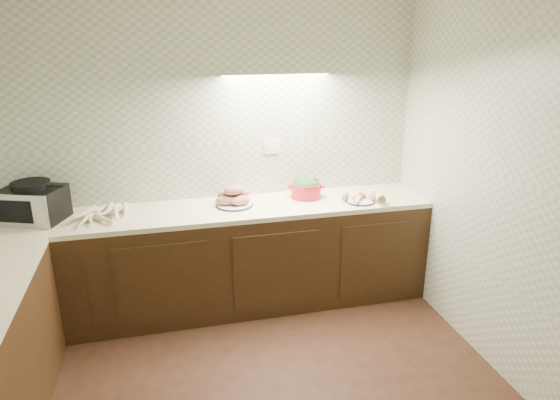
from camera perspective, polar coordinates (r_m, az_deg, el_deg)
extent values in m
cube|color=#96A986|center=(4.23, -8.23, 5.34)|extent=(3.60, 0.05, 2.60)
cube|color=#96A986|center=(3.32, 27.75, -0.58)|extent=(0.05, 3.60, 2.60)
cube|color=beige|center=(4.32, -0.95, 6.11)|extent=(0.13, 0.01, 0.12)
cube|color=black|center=(4.26, -7.29, -6.95)|extent=(3.60, 0.60, 0.86)
cube|color=#F7F4C0|center=(4.09, -7.55, -1.28)|extent=(3.60, 0.60, 0.04)
cube|color=black|center=(4.20, -26.33, -0.43)|extent=(0.52, 0.45, 0.26)
cube|color=#ACABB0|center=(4.08, -27.56, -1.20)|extent=(0.40, 0.16, 0.26)
cube|color=black|center=(4.08, -27.56, -1.20)|extent=(0.26, 0.11, 0.17)
cylinder|color=black|center=(4.16, -26.63, 1.55)|extent=(0.36, 0.36, 0.05)
cone|color=beige|center=(4.06, -21.06, -1.87)|extent=(0.06, 0.25, 0.05)
cone|color=beige|center=(3.97, -17.53, -1.93)|extent=(0.14, 0.24, 0.06)
cone|color=beige|center=(4.08, -20.83, -1.77)|extent=(0.23, 0.22, 0.05)
cone|color=beige|center=(4.03, -17.40, -1.54)|extent=(0.12, 0.27, 0.06)
cone|color=beige|center=(4.16, -21.38, -1.47)|extent=(0.13, 0.21, 0.05)
cone|color=beige|center=(4.16, -20.52, -1.25)|extent=(0.27, 0.21, 0.06)
cone|color=beige|center=(3.96, -18.90, -2.06)|extent=(0.24, 0.24, 0.06)
cone|color=beige|center=(4.08, -18.61, -1.05)|extent=(0.11, 0.23, 0.06)
cone|color=beige|center=(3.97, -17.74, -1.58)|extent=(0.16, 0.22, 0.05)
cone|color=beige|center=(4.03, -18.32, -1.41)|extent=(0.18, 0.23, 0.05)
cone|color=beige|center=(4.10, -21.22, -1.39)|extent=(0.22, 0.24, 0.06)
cylinder|color=#15133B|center=(4.13, -5.24, -0.56)|extent=(0.31, 0.31, 0.01)
cylinder|color=silver|center=(4.13, -5.24, -0.54)|extent=(0.29, 0.29, 0.02)
ellipsoid|color=tan|center=(4.10, -6.19, -0.04)|extent=(0.18, 0.12, 0.08)
ellipsoid|color=tan|center=(4.08, -4.49, -0.04)|extent=(0.18, 0.12, 0.08)
ellipsoid|color=tan|center=(4.17, -5.26, 0.33)|extent=(0.18, 0.12, 0.08)
ellipsoid|color=tan|center=(4.13, -5.89, 0.80)|extent=(0.18, 0.12, 0.08)
ellipsoid|color=tan|center=(4.14, -4.67, 0.88)|extent=(0.18, 0.12, 0.08)
ellipsoid|color=tan|center=(4.08, -5.30, 1.14)|extent=(0.18, 0.12, 0.08)
cylinder|color=black|center=(4.23, -6.11, 0.20)|extent=(0.15, 0.15, 0.06)
sphere|color=maroon|center=(4.22, -6.33, 0.80)|extent=(0.08, 0.08, 0.08)
sphere|color=silver|center=(4.23, -5.74, 0.74)|extent=(0.05, 0.05, 0.05)
cylinder|color=#B51A2B|center=(4.30, 3.00, 1.13)|extent=(0.32, 0.32, 0.13)
cube|color=#B51A2B|center=(4.30, 1.07, 1.62)|extent=(0.05, 0.06, 0.02)
cube|color=#B51A2B|center=(4.30, 4.94, 1.56)|extent=(0.05, 0.06, 0.02)
ellipsoid|color=#2A6528|center=(4.29, 3.01, 1.79)|extent=(0.23, 0.23, 0.13)
cylinder|color=#15133B|center=(4.26, 9.15, -0.14)|extent=(0.24, 0.24, 0.01)
cylinder|color=silver|center=(4.26, 9.16, -0.12)|extent=(0.23, 0.23, 0.02)
cone|color=#D74919|center=(4.26, 9.05, 0.21)|extent=(0.14, 0.08, 0.03)
cone|color=#D74919|center=(4.26, 8.75, 0.25)|extent=(0.14, 0.08, 0.03)
cone|color=#D74919|center=(4.25, 8.58, 0.22)|extent=(0.14, 0.07, 0.03)
cone|color=#D74919|center=(4.27, 9.12, 0.53)|extent=(0.14, 0.05, 0.03)
cone|color=#D74919|center=(4.27, 8.63, 0.54)|extent=(0.14, 0.05, 0.03)
cone|color=#D74919|center=(4.27, 9.26, 0.49)|extent=(0.14, 0.06, 0.03)
cylinder|color=white|center=(4.20, 8.85, 0.05)|extent=(0.12, 0.15, 0.04)
cylinder|color=#407530|center=(4.27, 7.48, 0.40)|extent=(0.09, 0.10, 0.04)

